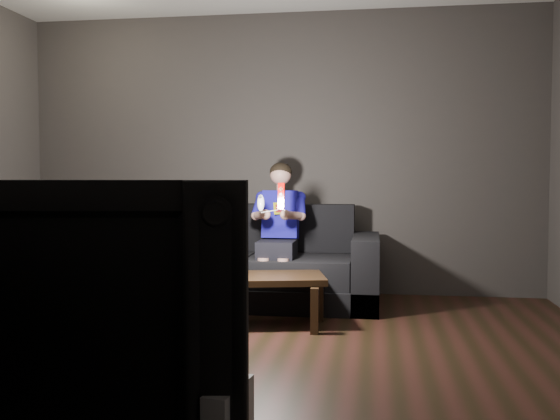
# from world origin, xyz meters

# --- Properties ---
(floor) EXTENTS (5.00, 5.00, 0.00)m
(floor) POSITION_xyz_m (0.00, 0.00, 0.00)
(floor) COLOR black
(floor) RESTS_ON ground
(back_wall) EXTENTS (5.00, 0.04, 2.70)m
(back_wall) POSITION_xyz_m (0.00, 2.50, 1.35)
(back_wall) COLOR #403B38
(back_wall) RESTS_ON ground
(sofa) EXTENTS (2.25, 0.97, 0.87)m
(sofa) POSITION_xyz_m (-0.16, 1.92, 0.28)
(sofa) COLOR black
(sofa) RESTS_ON floor
(child) EXTENTS (0.47, 0.58, 1.16)m
(child) POSITION_xyz_m (0.09, 1.86, 0.74)
(child) COLOR black
(child) RESTS_ON sofa
(wii_remote_red) EXTENTS (0.05, 0.08, 0.22)m
(wii_remote_red) POSITION_xyz_m (0.18, 1.41, 0.97)
(wii_remote_red) COLOR #C20200
(wii_remote_red) RESTS_ON child
(nunchuk_white) EXTENTS (0.07, 0.10, 0.15)m
(nunchuk_white) POSITION_xyz_m (0.01, 1.42, 0.91)
(nunchuk_white) COLOR silver
(nunchuk_white) RESTS_ON child
(wii_remote_black) EXTENTS (0.06, 0.16, 0.03)m
(wii_remote_black) POSITION_xyz_m (-1.17, 1.84, 0.63)
(wii_remote_black) COLOR black
(wii_remote_black) RESTS_ON sofa
(coffee_table) EXTENTS (1.13, 0.73, 0.38)m
(coffee_table) POSITION_xyz_m (0.03, 1.09, 0.33)
(coffee_table) COLOR black
(coffee_table) RESTS_ON floor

